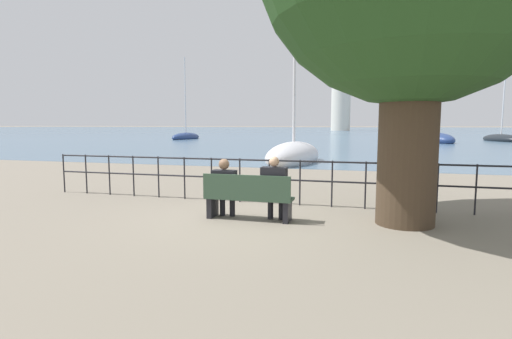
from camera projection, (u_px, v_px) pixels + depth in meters
name	position (u px, v px, depth m)	size (l,w,h in m)	color
ground_plane	(249.00, 219.00, 7.84)	(1000.00, 1000.00, 0.00)	gray
harbor_water	(365.00, 129.00, 159.84)	(600.00, 300.00, 0.01)	slate
park_bench	(248.00, 198.00, 7.73)	(1.73, 0.45, 0.90)	#334C38
seated_person_left	(225.00, 185.00, 7.92)	(0.47, 0.35, 1.18)	black
seated_person_right	(274.00, 186.00, 7.64)	(0.49, 0.35, 1.25)	black
promenade_railing	(269.00, 174.00, 9.32)	(11.65, 0.04, 1.05)	black
sailboat_0	(501.00, 138.00, 45.05)	(3.79, 6.49, 11.84)	black
sailboat_1	(186.00, 137.00, 51.32)	(2.39, 6.01, 10.70)	navy
sailboat_2	(294.00, 156.00, 19.41)	(2.67, 6.00, 7.83)	silver
sailboat_3	(436.00, 140.00, 40.86)	(4.38, 5.83, 8.11)	navy
harbor_lighthouse	(341.00, 91.00, 122.44)	(5.83, 5.83, 26.20)	silver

